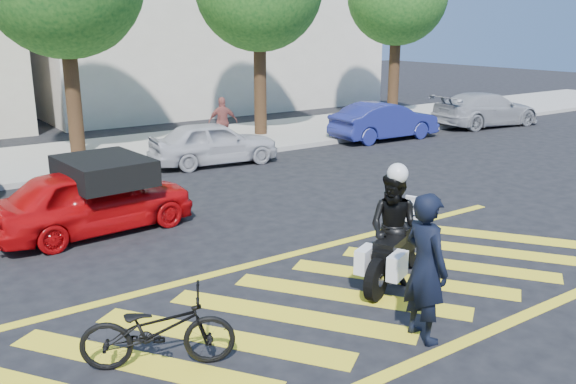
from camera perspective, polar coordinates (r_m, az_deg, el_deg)
ground at (r=9.07m, az=3.33°, el=-10.46°), size 90.00×90.00×0.00m
sidewalk at (r=19.47m, az=-18.98°, el=3.09°), size 60.00×5.00×0.15m
crosswalk at (r=9.05m, az=3.14°, el=-10.50°), size 12.33×4.00×0.01m
officer_bike at (r=7.96m, az=12.74°, el=-6.91°), size 0.54×0.76×1.97m
bicycle at (r=7.53m, az=-12.09°, el=-12.47°), size 1.91×1.38×0.96m
police_motorcycle at (r=9.71m, az=10.00°, el=-5.52°), size 2.04×1.20×0.96m
officer_moto at (r=9.59m, az=9.97°, el=-3.44°), size 0.98×1.07×1.79m
red_convertible at (r=12.45m, az=-17.79°, el=-0.67°), size 4.00×1.88×1.33m
parked_mid_right at (r=17.86m, az=-6.95°, el=4.60°), size 3.88×1.96×1.27m
parked_right at (r=21.87m, az=9.02°, el=6.58°), size 4.07×1.59×1.32m
parked_far_right at (r=25.79m, az=18.03°, el=7.37°), size 4.82×2.43×1.34m
pedestrian_right at (r=19.62m, az=-6.11°, el=6.52°), size 1.01×0.69×1.59m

